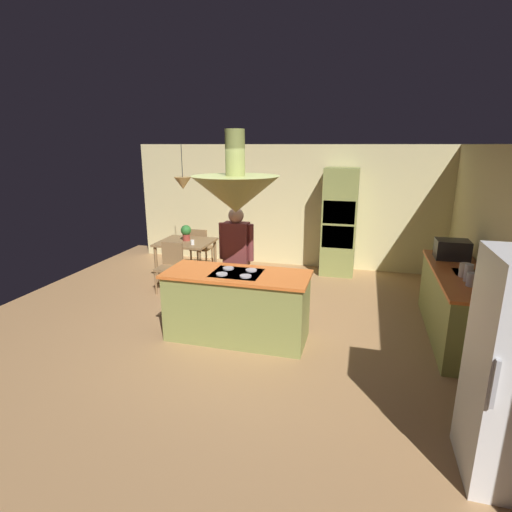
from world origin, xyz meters
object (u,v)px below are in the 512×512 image
at_px(oven_tower, 339,222).
at_px(canister_tea, 465,270).
at_px(chair_facing_island, 170,264).
at_px(cup_on_table, 192,242).
at_px(dining_table, 186,246).
at_px(chair_by_back_wall, 200,246).
at_px(microwave_on_counter, 452,249).
at_px(kitchen_island, 237,305).
at_px(potted_plant_on_table, 186,232).
at_px(canister_flour, 472,279).
at_px(person_at_island, 237,256).
at_px(canister_sugar, 469,273).

distance_m(oven_tower, canister_tea, 3.16).
distance_m(chair_facing_island, cup_on_table, 0.59).
relative_size(dining_table, chair_facing_island, 1.15).
xyz_separation_m(chair_by_back_wall, microwave_on_counter, (4.54, -1.30, 0.56)).
bearing_deg(dining_table, kitchen_island, -51.01).
xyz_separation_m(potted_plant_on_table, canister_flour, (4.55, -1.92, 0.08)).
bearing_deg(person_at_island, oven_tower, 62.91).
relative_size(cup_on_table, canister_sugar, 0.41).
bearing_deg(person_at_island, kitchen_island, -72.11).
xyz_separation_m(cup_on_table, microwave_on_counter, (4.30, -0.40, 0.26)).
distance_m(potted_plant_on_table, canister_sugar, 4.87).
height_order(chair_facing_island, potted_plant_on_table, potted_plant_on_table).
bearing_deg(potted_plant_on_table, kitchen_island, -51.63).
relative_size(chair_by_back_wall, microwave_on_counter, 1.89).
xyz_separation_m(chair_by_back_wall, canister_tea, (4.54, -2.17, 0.51)).
relative_size(chair_by_back_wall, canister_tea, 5.00).
height_order(canister_flour, microwave_on_counter, microwave_on_counter).
xyz_separation_m(dining_table, potted_plant_on_table, (-0.01, 0.06, 0.27)).
relative_size(chair_facing_island, cup_on_table, 9.67).
distance_m(kitchen_island, canister_flour, 2.90).
height_order(oven_tower, microwave_on_counter, oven_tower).
bearing_deg(chair_by_back_wall, oven_tower, -170.47).
relative_size(person_at_island, canister_tea, 9.61).
bearing_deg(chair_by_back_wall, canister_flour, 150.86).
height_order(kitchen_island, cup_on_table, kitchen_island).
xyz_separation_m(chair_facing_island, canister_flour, (4.54, -1.19, 0.50)).
bearing_deg(canister_sugar, canister_tea, 90.00).
distance_m(potted_plant_on_table, canister_flour, 4.94).
relative_size(chair_facing_island, canister_flour, 5.32).
distance_m(dining_table, person_at_island, 2.08).
xyz_separation_m(oven_tower, chair_by_back_wall, (-2.80, -0.47, -0.55)).
bearing_deg(canister_sugar, potted_plant_on_table, 159.07).
height_order(dining_table, canister_tea, canister_tea).
bearing_deg(kitchen_island, canister_tea, 11.97).
xyz_separation_m(chair_by_back_wall, potted_plant_on_table, (-0.01, -0.61, 0.42)).
xyz_separation_m(person_at_island, chair_facing_island, (-1.48, 0.76, -0.46)).
relative_size(canister_sugar, canister_tea, 1.25).
height_order(cup_on_table, canister_flour, canister_flour).
xyz_separation_m(canister_flour, canister_sugar, (0.00, 0.18, 0.03)).
xyz_separation_m(canister_sugar, canister_tea, (0.00, 0.18, -0.02)).
bearing_deg(potted_plant_on_table, chair_facing_island, -89.04).
height_order(dining_table, canister_flour, canister_flour).
bearing_deg(dining_table, cup_on_table, -43.06).
bearing_deg(person_at_island, cup_on_table, 135.89).
distance_m(dining_table, chair_by_back_wall, 0.69).
xyz_separation_m(canister_flour, canister_tea, (0.00, 0.36, 0.01)).
distance_m(chair_by_back_wall, potted_plant_on_table, 0.74).
bearing_deg(canister_tea, microwave_on_counter, 90.00).
distance_m(person_at_island, canister_flour, 3.09).
distance_m(kitchen_island, oven_tower, 3.48).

